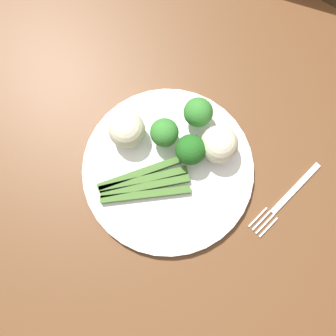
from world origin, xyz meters
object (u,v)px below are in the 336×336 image
at_px(dining_table, 179,217).
at_px(broccoli_near_center, 191,150).
at_px(plate, 168,170).
at_px(fork, 285,199).
at_px(cauliflower_right, 127,130).
at_px(chair, 316,30).
at_px(broccoli_back, 198,112).
at_px(cauliflower_mid, 221,146).
at_px(broccoli_front_left, 164,133).
at_px(asparagus_bundle, 144,184).

xyz_separation_m(dining_table, broccoli_near_center, (0.03, -0.09, 0.16)).
bearing_deg(plate, fork, -162.72).
height_order(dining_table, cauliflower_right, cauliflower_right).
relative_size(dining_table, chair, 1.48).
xyz_separation_m(broccoli_near_center, fork, (-0.18, -0.02, -0.05)).
bearing_deg(plate, broccoli_back, -88.57).
height_order(plate, broccoli_near_center, broccoli_near_center).
relative_size(dining_table, cauliflower_right, 20.84).
xyz_separation_m(dining_table, cauliflower_mid, (-0.00, -0.12, 0.15)).
bearing_deg(chair, fork, 87.47).
distance_m(chair, cauliflower_mid, 0.60).
bearing_deg(fork, broccoli_front_left, -71.14).
bearing_deg(broccoli_back, chair, -102.76).
bearing_deg(chair, cauliflower_right, 58.34).
xyz_separation_m(broccoli_front_left, broccoli_near_center, (-0.05, 0.00, 0.00)).
height_order(broccoli_back, cauliflower_right, cauliflower_right).
bearing_deg(cauliflower_mid, dining_table, 88.04).
bearing_deg(broccoli_back, fork, 168.59).
relative_size(broccoli_back, fork, 0.37).
bearing_deg(broccoli_near_center, cauliflower_mid, -139.39).
bearing_deg(broccoli_near_center, dining_table, 112.11).
distance_m(broccoli_front_left, cauliflower_right, 0.06).
bearing_deg(dining_table, cauliflower_mid, -91.96).
height_order(dining_table, fork, fork).
distance_m(chair, cauliflower_right, 0.67).
distance_m(plate, broccoli_back, 0.11).
bearing_deg(cauliflower_right, plate, 170.34).
bearing_deg(broccoli_back, asparagus_bundle, 82.83).
distance_m(cauliflower_right, fork, 0.29).
relative_size(dining_table, broccoli_front_left, 22.05).
height_order(broccoli_front_left, broccoli_near_center, broccoli_near_center).
bearing_deg(plate, chair, -100.34).
relative_size(plate, broccoli_front_left, 4.99).
distance_m(plate, cauliflower_mid, 0.10).
xyz_separation_m(asparagus_bundle, broccoli_front_left, (0.01, -0.09, 0.03)).
bearing_deg(broccoli_back, cauliflower_mid, 154.56).
bearing_deg(fork, dining_table, -38.61).
distance_m(chair, plate, 0.65).
xyz_separation_m(plate, broccoli_back, (0.00, -0.10, 0.04)).
bearing_deg(broccoli_back, plate, 91.43).
bearing_deg(chair, asparagus_bundle, 65.95).
relative_size(dining_table, asparagus_bundle, 9.15).
bearing_deg(broccoli_near_center, asparagus_bundle, 64.15).
distance_m(plate, cauliflower_right, 0.10).
bearing_deg(dining_table, plate, -40.84).
height_order(plate, cauliflower_mid, cauliflower_mid).
xyz_separation_m(plate, cauliflower_right, (0.09, -0.02, 0.04)).
height_order(plate, broccoli_back, broccoli_back).
bearing_deg(chair, broccoli_front_left, 62.97).
bearing_deg(broccoli_back, broccoli_near_center, 109.39).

